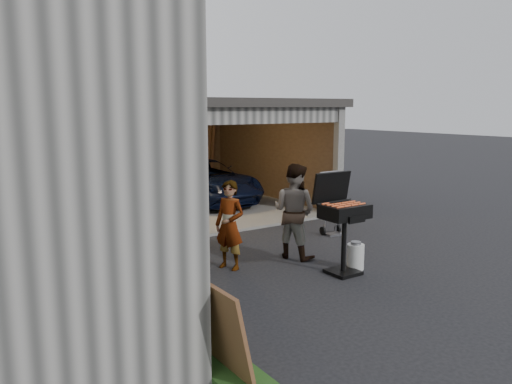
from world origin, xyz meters
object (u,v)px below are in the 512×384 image
woman (230,225)px  propane_tank (355,257)px  minivan (202,183)px  man (294,211)px  plywood_panel (223,331)px  hand_truck (332,225)px  bbq_grill (343,215)px

woman → propane_tank: 2.19m
minivan → woman: bearing=-115.1°
woman → man: bearing=62.2°
plywood_panel → hand_truck: 6.08m
woman → man: size_ratio=0.88×
propane_tank → plywood_panel: bearing=-154.5°
plywood_panel → hand_truck: bearing=37.2°
bbq_grill → plywood_panel: bearing=-152.5°
woman → plywood_panel: bearing=-55.8°
bbq_grill → plywood_panel: bbq_grill is taller
plywood_panel → hand_truck: size_ratio=0.93×
minivan → hand_truck: (0.65, -4.68, -0.38)m
minivan → plywood_panel: minivan is taller
minivan → man: size_ratio=2.46×
bbq_grill → hand_truck: 2.66m
propane_tank → plywood_panel: (-3.58, -1.71, 0.28)m
woman → plywood_panel: 3.46m
bbq_grill → propane_tank: (0.34, 0.02, -0.77)m
man → bbq_grill: man is taller
hand_truck → plywood_panel: bearing=-138.2°
propane_tank → hand_truck: hand_truck is taller
minivan → bbq_grill: bearing=-99.8°
propane_tank → hand_truck: (1.26, 1.96, -0.01)m
bbq_grill → plywood_panel: 3.69m
minivan → man: (-1.04, -5.52, 0.27)m
minivan → hand_truck: 4.74m
woman → bbq_grill: (1.40, -1.23, 0.23)m
woman → plywood_panel: woman is taller
propane_tank → plywood_panel: plywood_panel is taller
woman → hand_truck: (3.00, 0.74, -0.55)m
bbq_grill → plywood_panel: (-3.24, -1.69, -0.49)m
minivan → propane_tank: bearing=-96.9°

